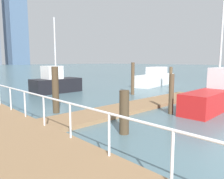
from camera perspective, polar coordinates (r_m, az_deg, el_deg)
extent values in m
plane|color=slate|center=(21.67, -25.54, -0.29)|extent=(300.00, 300.00, 0.00)
cube|color=#93704C|center=(12.67, 6.71, -4.30)|extent=(13.03, 2.00, 0.18)
cylinder|color=white|center=(4.27, 15.67, -17.06)|extent=(0.06, 0.06, 1.05)
cylinder|color=white|center=(5.27, -0.76, -11.93)|extent=(0.06, 0.06, 1.05)
cylinder|color=white|center=(6.57, -10.99, -8.11)|extent=(0.06, 0.06, 1.05)
cylinder|color=white|center=(8.02, -17.57, -5.46)|extent=(0.06, 0.06, 1.05)
cylinder|color=white|center=(9.56, -22.05, -3.60)|extent=(0.06, 0.06, 1.05)
cylinder|color=white|center=(11.14, -25.26, -2.25)|extent=(0.06, 0.06, 1.05)
cylinder|color=white|center=(11.07, -25.41, 0.43)|extent=(0.06, 27.27, 0.06)
cylinder|color=#473826|center=(7.94, 3.25, -6.07)|extent=(0.36, 0.36, 1.63)
cylinder|color=brown|center=(11.26, 15.42, -1.20)|extent=(0.24, 0.24, 2.04)
cylinder|color=brown|center=(22.13, 15.27, 3.07)|extent=(0.30, 0.30, 2.11)
cylinder|color=brown|center=(17.27, 5.51, 2.88)|extent=(0.27, 0.27, 2.57)
cylinder|color=#473826|center=(11.47, -14.73, -0.12)|extent=(0.34, 0.34, 2.40)
cube|color=white|center=(24.34, 11.32, 2.52)|extent=(7.03, 2.88, 1.22)
cube|color=white|center=(24.66, 11.79, 4.95)|extent=(3.10, 1.83, 0.82)
cube|color=red|center=(13.92, 26.17, -2.04)|extent=(7.28, 1.71, 1.10)
cube|color=white|center=(14.59, 27.47, 2.84)|extent=(2.27, 1.22, 1.19)
cylinder|color=silver|center=(13.81, 27.00, 11.94)|extent=(0.12, 0.12, 5.66)
cube|color=black|center=(19.12, -14.53, 1.05)|extent=(4.11, 1.92, 1.19)
cube|color=white|center=(18.86, -15.61, 4.39)|extent=(1.33, 1.52, 1.09)
cylinder|color=silver|center=(19.04, -14.85, 10.47)|extent=(0.12, 0.12, 5.09)
cube|color=slate|center=(178.96, -24.12, 14.68)|extent=(13.31, 14.42, 53.69)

